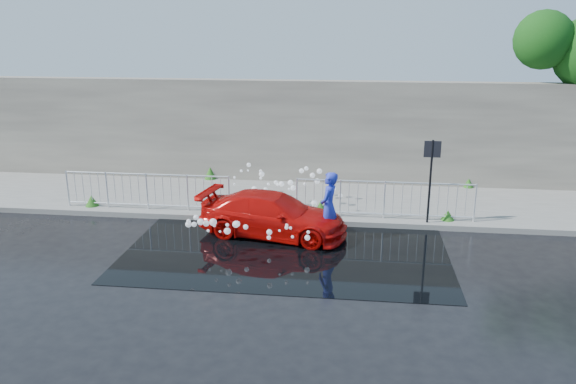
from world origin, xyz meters
TOP-DOWN VIEW (x-y plane):
  - ground at (0.00, 0.00)m, footprint 90.00×90.00m
  - pavement at (0.00, 5.00)m, footprint 30.00×4.00m
  - curb at (0.00, 3.00)m, footprint 30.00×0.25m
  - retaining_wall at (0.00, 7.20)m, footprint 30.00×0.60m
  - puddle at (0.50, 1.00)m, footprint 8.00×5.00m
  - sign_post at (4.20, 3.10)m, footprint 0.45×0.06m
  - railing_left at (-4.00, 3.35)m, footprint 5.05×0.05m
  - railing_right at (3.00, 3.35)m, footprint 5.05×0.05m
  - weeds at (-0.30, 4.58)m, footprint 12.17×3.93m
  - water_spray at (-0.07, 2.92)m, footprint 3.65×5.69m
  - red_car at (0.01, 2.00)m, footprint 4.21×2.31m
  - person at (1.50, 1.80)m, footprint 0.60×0.77m

SIDE VIEW (x-z plane):
  - ground at x=0.00m, z-range 0.00..0.00m
  - puddle at x=0.50m, z-range 0.00..0.01m
  - pavement at x=0.00m, z-range 0.00..0.15m
  - curb at x=0.00m, z-range 0.00..0.16m
  - weeds at x=-0.30m, z-range 0.11..0.57m
  - red_car at x=0.01m, z-range 0.00..1.16m
  - water_spray at x=-0.07m, z-range 0.14..1.23m
  - railing_left at x=-4.00m, z-range 0.19..1.29m
  - railing_right at x=3.00m, z-range 0.19..1.29m
  - person at x=1.50m, z-range 0.00..1.86m
  - sign_post at x=4.20m, z-range 0.47..2.97m
  - retaining_wall at x=0.00m, z-range 0.15..3.65m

